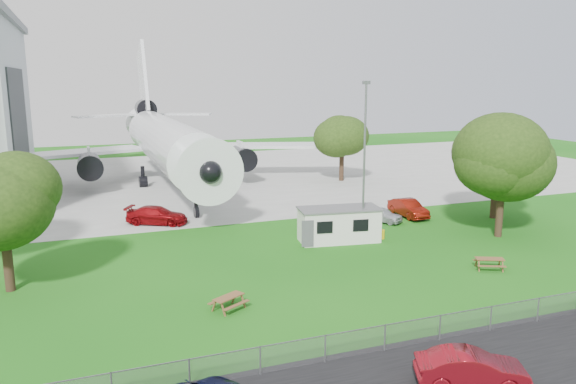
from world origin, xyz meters
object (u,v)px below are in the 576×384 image
object	(u,v)px
site_cabin	(339,224)
picnic_east	(489,269)
picnic_west	(229,309)
airliner	(165,140)
car_centre_sedan	(471,369)

from	to	relation	value
site_cabin	picnic_east	bearing A→B (deg)	-55.83
picnic_west	picnic_east	xyz separation A→B (m)	(17.66, 0.30, 0.00)
airliner	car_centre_sedan	size ratio (longest dim) A/B	10.66
site_cabin	car_centre_sedan	distance (m)	21.05
site_cabin	picnic_west	world-z (taller)	site_cabin
airliner	picnic_east	distance (m)	41.21
picnic_west	picnic_east	world-z (taller)	same
airliner	car_centre_sedan	distance (m)	49.65
picnic_east	airliner	bearing A→B (deg)	137.12
airliner	site_cabin	world-z (taller)	airliner
site_cabin	picnic_east	world-z (taller)	site_cabin
car_centre_sedan	picnic_east	bearing A→B (deg)	-19.34
airliner	picnic_west	xyz separation A→B (m)	(-2.51, -38.25, -5.27)
picnic_east	car_centre_sedan	xyz separation A→B (m)	(-10.39, -11.26, 0.74)
airliner	site_cabin	distance (m)	30.14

